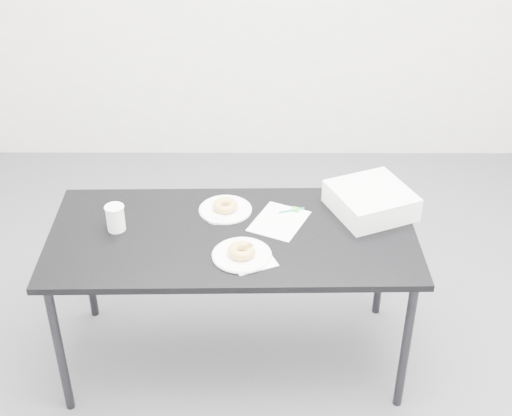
{
  "coord_description": "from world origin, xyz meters",
  "views": [
    {
      "loc": [
        -0.03,
        -2.65,
        2.52
      ],
      "look_at": [
        -0.03,
        0.02,
        0.79
      ],
      "focal_mm": 50.0,
      "sensor_mm": 36.0,
      "label": 1
    }
  ],
  "objects_px": {
    "pen": "(291,210)",
    "plate_near": "(242,255)",
    "donut_far": "(225,206)",
    "coffee_cup": "(115,218)",
    "plate_far": "(225,210)",
    "bakery_box": "(371,200)",
    "scorecard": "(279,221)",
    "donut_near": "(242,251)",
    "table": "(233,243)"
  },
  "relations": [
    {
      "from": "pen",
      "to": "plate_near",
      "type": "bearing_deg",
      "value": -140.51
    },
    {
      "from": "donut_far",
      "to": "coffee_cup",
      "type": "bearing_deg",
      "value": -161.81
    },
    {
      "from": "plate_near",
      "to": "coffee_cup",
      "type": "height_order",
      "value": "coffee_cup"
    },
    {
      "from": "plate_far",
      "to": "bakery_box",
      "type": "distance_m",
      "value": 0.67
    },
    {
      "from": "scorecard",
      "to": "pen",
      "type": "distance_m",
      "value": 0.1
    },
    {
      "from": "donut_near",
      "to": "donut_far",
      "type": "relative_size",
      "value": 1.03
    },
    {
      "from": "plate_near",
      "to": "coffee_cup",
      "type": "distance_m",
      "value": 0.59
    },
    {
      "from": "donut_near",
      "to": "plate_far",
      "type": "height_order",
      "value": "donut_near"
    },
    {
      "from": "pen",
      "to": "donut_far",
      "type": "xyz_separation_m",
      "value": [
        -0.3,
        0.01,
        0.02
      ]
    },
    {
      "from": "pen",
      "to": "bakery_box",
      "type": "xyz_separation_m",
      "value": [
        0.36,
        0.01,
        0.05
      ]
    },
    {
      "from": "donut_far",
      "to": "plate_far",
      "type": "bearing_deg",
      "value": 0.0
    },
    {
      "from": "scorecard",
      "to": "donut_far",
      "type": "distance_m",
      "value": 0.26
    },
    {
      "from": "plate_far",
      "to": "table",
      "type": "bearing_deg",
      "value": -78.25
    },
    {
      "from": "scorecard",
      "to": "donut_far",
      "type": "xyz_separation_m",
      "value": [
        -0.24,
        0.09,
        0.02
      ]
    },
    {
      "from": "table",
      "to": "plate_near",
      "type": "distance_m",
      "value": 0.19
    },
    {
      "from": "plate_far",
      "to": "bakery_box",
      "type": "bearing_deg",
      "value": -0.04
    },
    {
      "from": "scorecard",
      "to": "coffee_cup",
      "type": "height_order",
      "value": "coffee_cup"
    },
    {
      "from": "scorecard",
      "to": "donut_near",
      "type": "height_order",
      "value": "donut_near"
    },
    {
      "from": "donut_near",
      "to": "coffee_cup",
      "type": "xyz_separation_m",
      "value": [
        -0.56,
        0.2,
        0.03
      ]
    },
    {
      "from": "scorecard",
      "to": "coffee_cup",
      "type": "bearing_deg",
      "value": -149.64
    },
    {
      "from": "table",
      "to": "coffee_cup",
      "type": "relative_size",
      "value": 13.5
    },
    {
      "from": "table",
      "to": "donut_far",
      "type": "bearing_deg",
      "value": 100.8
    },
    {
      "from": "plate_near",
      "to": "plate_far",
      "type": "xyz_separation_m",
      "value": [
        -0.08,
        0.35,
        -0.0
      ]
    },
    {
      "from": "scorecard",
      "to": "plate_near",
      "type": "xyz_separation_m",
      "value": [
        -0.16,
        -0.26,
        0.01
      ]
    },
    {
      "from": "donut_near",
      "to": "table",
      "type": "bearing_deg",
      "value": 104.71
    },
    {
      "from": "plate_near",
      "to": "plate_far",
      "type": "relative_size",
      "value": 1.03
    },
    {
      "from": "plate_near",
      "to": "bakery_box",
      "type": "bearing_deg",
      "value": 31.27
    },
    {
      "from": "coffee_cup",
      "to": "pen",
      "type": "bearing_deg",
      "value": 10.65
    },
    {
      "from": "donut_near",
      "to": "donut_far",
      "type": "xyz_separation_m",
      "value": [
        -0.08,
        0.35,
        -0.0
      ]
    },
    {
      "from": "coffee_cup",
      "to": "bakery_box",
      "type": "bearing_deg",
      "value": 7.76
    },
    {
      "from": "coffee_cup",
      "to": "bakery_box",
      "type": "height_order",
      "value": "coffee_cup"
    },
    {
      "from": "donut_near",
      "to": "coffee_cup",
      "type": "height_order",
      "value": "coffee_cup"
    },
    {
      "from": "donut_far",
      "to": "bakery_box",
      "type": "height_order",
      "value": "bakery_box"
    },
    {
      "from": "plate_far",
      "to": "donut_far",
      "type": "bearing_deg",
      "value": 0.0
    },
    {
      "from": "pen",
      "to": "donut_far",
      "type": "relative_size",
      "value": 1.08
    },
    {
      "from": "scorecard",
      "to": "bakery_box",
      "type": "relative_size",
      "value": 0.8
    },
    {
      "from": "donut_near",
      "to": "plate_far",
      "type": "relative_size",
      "value": 0.48
    },
    {
      "from": "plate_far",
      "to": "donut_far",
      "type": "height_order",
      "value": "donut_far"
    },
    {
      "from": "table",
      "to": "bakery_box",
      "type": "xyz_separation_m",
      "value": [
        0.63,
        0.18,
        0.11
      ]
    },
    {
      "from": "donut_near",
      "to": "plate_near",
      "type": "bearing_deg",
      "value": 0.0
    },
    {
      "from": "plate_near",
      "to": "donut_near",
      "type": "relative_size",
      "value": 2.13
    },
    {
      "from": "table",
      "to": "bakery_box",
      "type": "relative_size",
      "value": 4.91
    },
    {
      "from": "scorecard",
      "to": "donut_near",
      "type": "bearing_deg",
      "value": -96.47
    },
    {
      "from": "pen",
      "to": "plate_far",
      "type": "relative_size",
      "value": 0.5
    },
    {
      "from": "bakery_box",
      "to": "donut_near",
      "type": "bearing_deg",
      "value": -171.91
    },
    {
      "from": "scorecard",
      "to": "plate_far",
      "type": "distance_m",
      "value": 0.26
    },
    {
      "from": "donut_far",
      "to": "pen",
      "type": "bearing_deg",
      "value": -1.79
    },
    {
      "from": "donut_far",
      "to": "coffee_cup",
      "type": "xyz_separation_m",
      "value": [
        -0.47,
        -0.16,
        0.03
      ]
    },
    {
      "from": "plate_far",
      "to": "donut_near",
      "type": "bearing_deg",
      "value": -76.82
    },
    {
      "from": "coffee_cup",
      "to": "table",
      "type": "bearing_deg",
      "value": -3.17
    }
  ]
}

